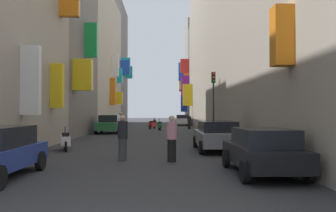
{
  "coord_description": "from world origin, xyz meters",
  "views": [
    {
      "loc": [
        0.93,
        -3.93,
        1.86
      ],
      "look_at": [
        1.43,
        23.9,
        2.28
      ],
      "focal_mm": 39.03,
      "sensor_mm": 36.0,
      "label": 1
    }
  ],
  "objects": [
    {
      "name": "building_left_mid_b",
      "position": [
        -7.99,
        39.76,
        7.98
      ],
      "size": [
        7.36,
        19.46,
        15.97
      ],
      "color": "#BCB29E",
      "rests_on": "ground"
    },
    {
      "name": "building_right_mid_a",
      "position": [
        7.94,
        50.16,
        7.11
      ],
      "size": [
        7.28,
        3.37,
        14.25
      ],
      "color": "slate",
      "rests_on": "ground"
    },
    {
      "name": "parked_car_grey",
      "position": [
        3.54,
        13.23,
        0.75
      ],
      "size": [
        1.94,
        4.5,
        1.41
      ],
      "color": "slate",
      "rests_on": "ground"
    },
    {
      "name": "building_left_mid_a",
      "position": [
        -7.99,
        24.72,
        9.38
      ],
      "size": [
        7.27,
        10.59,
        18.77
      ],
      "color": "slate",
      "rests_on": "ground"
    },
    {
      "name": "building_left_mid_c",
      "position": [
        -7.99,
        54.74,
        9.29
      ],
      "size": [
        7.29,
        10.52,
        18.58
      ],
      "color": "slate",
      "rests_on": "ground"
    },
    {
      "name": "building_right_mid_b",
      "position": [
        7.97,
        55.94,
        8.17
      ],
      "size": [
        7.26,
        8.14,
        16.36
      ],
      "color": "#9E9384",
      "rests_on": "ground"
    },
    {
      "name": "scooter_black",
      "position": [
        0.09,
        40.39,
        0.46
      ],
      "size": [
        0.5,
        1.8,
        1.13
      ],
      "color": "black",
      "rests_on": "ground"
    },
    {
      "name": "scooter_red",
      "position": [
        -0.06,
        34.86,
        0.46
      ],
      "size": [
        0.77,
        1.87,
        1.13
      ],
      "color": "red",
      "rests_on": "ground"
    },
    {
      "name": "pedestrian_crossing",
      "position": [
        -3.98,
        40.31,
        0.9
      ],
      "size": [
        0.46,
        0.46,
        1.79
      ],
      "color": "#313131",
      "rests_on": "ground"
    },
    {
      "name": "building_right_near",
      "position": [
        8.0,
        24.25,
        8.71
      ],
      "size": [
        7.26,
        48.49,
        17.42
      ],
      "color": "#9E9384",
      "rests_on": "ground"
    },
    {
      "name": "scooter_green",
      "position": [
        0.76,
        32.13,
        0.46
      ],
      "size": [
        0.53,
        1.94,
        1.13
      ],
      "color": "#287F3D",
      "rests_on": "ground"
    },
    {
      "name": "parked_car_green",
      "position": [
        -3.55,
        27.54,
        0.8
      ],
      "size": [
        1.96,
        4.35,
        1.55
      ],
      "color": "#236638",
      "rests_on": "ground"
    },
    {
      "name": "scooter_white",
      "position": [
        -3.66,
        13.58,
        0.46
      ],
      "size": [
        0.73,
        1.8,
        1.13
      ],
      "color": "silver",
      "rests_on": "ground"
    },
    {
      "name": "ground_plane",
      "position": [
        0.0,
        30.0,
        0.0
      ],
      "size": [
        140.0,
        140.0,
        0.0
      ],
      "primitive_type": "plane",
      "color": "#2D2D30"
    },
    {
      "name": "pedestrian_near_right",
      "position": [
        1.31,
        9.57,
        0.85
      ],
      "size": [
        0.38,
        0.38,
        1.71
      ],
      "color": "black",
      "rests_on": "ground"
    },
    {
      "name": "pedestrian_mid_street",
      "position": [
        -0.54,
        9.93,
        0.86
      ],
      "size": [
        0.49,
        0.49,
        1.72
      ],
      "color": "#3A3A3A",
      "rests_on": "ground"
    },
    {
      "name": "parked_car_black",
      "position": [
        3.91,
        6.76,
        0.72
      ],
      "size": [
        1.84,
        4.14,
        1.37
      ],
      "color": "black",
      "rests_on": "ground"
    },
    {
      "name": "pedestrian_near_left",
      "position": [
        -2.94,
        30.43,
        0.9
      ],
      "size": [
        0.4,
        0.4,
        1.79
      ],
      "color": "black",
      "rests_on": "ground"
    },
    {
      "name": "pedestrian_far_away",
      "position": [
        3.88,
        34.63,
        0.77
      ],
      "size": [
        0.52,
        0.52,
        1.56
      ],
      "color": "black",
      "rests_on": "ground"
    },
    {
      "name": "parked_car_silver",
      "position": [
        3.74,
        45.02,
        0.75
      ],
      "size": [
        1.99,
        4.22,
        1.41
      ],
      "color": "#B7B7BC",
      "rests_on": "ground"
    },
    {
      "name": "traffic_light_near_corner",
      "position": [
        4.58,
        21.54,
        3.12
      ],
      "size": [
        0.26,
        0.34,
        4.62
      ],
      "color": "#2D2D2D",
      "rests_on": "ground"
    }
  ]
}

